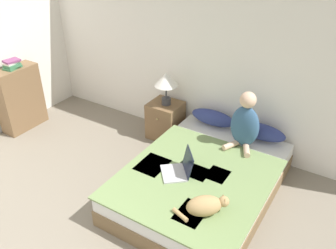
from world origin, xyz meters
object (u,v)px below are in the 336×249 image
at_px(bookshelf, 20,98).
at_px(cat_tabby, 205,206).
at_px(table_lamp, 166,81).
at_px(book_stack_top, 12,64).
at_px(pillow_far, 261,132).
at_px(laptop_open, 179,169).
at_px(bed, 202,181).
at_px(person_sitting, 245,123).
at_px(nightstand, 165,120).
at_px(pillow_near, 213,118).

bearing_deg(bookshelf, cat_tabby, -9.47).
height_order(table_lamp, book_stack_top, book_stack_top).
height_order(pillow_far, table_lamp, table_lamp).
height_order(pillow_far, laptop_open, laptop_open).
distance_m(bed, table_lamp, 1.50).
height_order(person_sitting, nightstand, person_sitting).
xyz_separation_m(cat_tabby, bookshelf, (-3.37, 0.56, -0.01)).
bearing_deg(laptop_open, person_sitting, 116.31).
bearing_deg(book_stack_top, pillow_far, 16.34).
distance_m(bed, pillow_far, 1.03).
relative_size(pillow_near, bookshelf, 0.65).
xyz_separation_m(person_sitting, table_lamp, (-1.22, 0.17, 0.20)).
height_order(nightstand, table_lamp, table_lamp).
relative_size(person_sitting, book_stack_top, 2.83).
height_order(pillow_far, nightstand, pillow_far).
bearing_deg(table_lamp, nightstand, 157.34).
relative_size(pillow_near, pillow_far, 1.00).
distance_m(laptop_open, table_lamp, 1.43).
height_order(pillow_near, person_sitting, person_sitting).
distance_m(cat_tabby, laptop_open, 0.65).
xyz_separation_m(laptop_open, nightstand, (-0.86, 1.08, -0.17)).
bearing_deg(pillow_far, cat_tabby, -90.10).
bearing_deg(table_lamp, person_sitting, -7.83).
bearing_deg(nightstand, person_sitting, -8.12).
distance_m(cat_tabby, nightstand, 2.02).
bearing_deg(laptop_open, bookshelf, -134.07).
distance_m(pillow_far, nightstand, 1.40).
height_order(bed, pillow_far, pillow_far).
xyz_separation_m(table_lamp, bookshelf, (-2.01, -0.89, -0.42)).
height_order(bed, cat_tabby, cat_tabby).
xyz_separation_m(nightstand, bookshelf, (-1.99, -0.90, 0.21)).
xyz_separation_m(bed, nightstand, (-1.04, 0.85, 0.08)).
bearing_deg(pillow_near, table_lamp, -172.48).
distance_m(cat_tabby, bookshelf, 3.41).
relative_size(pillow_near, laptop_open, 1.38).
bearing_deg(person_sitting, nightstand, 171.88).
relative_size(pillow_near, cat_tabby, 1.34).
distance_m(pillow_far, bookshelf, 3.51).
height_order(pillow_far, bookshelf, bookshelf).
xyz_separation_m(bed, pillow_near, (-0.34, 0.93, 0.30)).
bearing_deg(laptop_open, nightstand, 177.91).
xyz_separation_m(laptop_open, bookshelf, (-2.84, 0.17, 0.04)).
bearing_deg(bed, laptop_open, -129.33).
bearing_deg(pillow_near, nightstand, -173.47).
bearing_deg(cat_tabby, pillow_near, 71.72).
height_order(laptop_open, nightstand, laptop_open).
bearing_deg(cat_tabby, bookshelf, 128.79).
distance_m(pillow_near, person_sitting, 0.63).
distance_m(bed, bookshelf, 3.04).
bearing_deg(bed, book_stack_top, -178.91).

